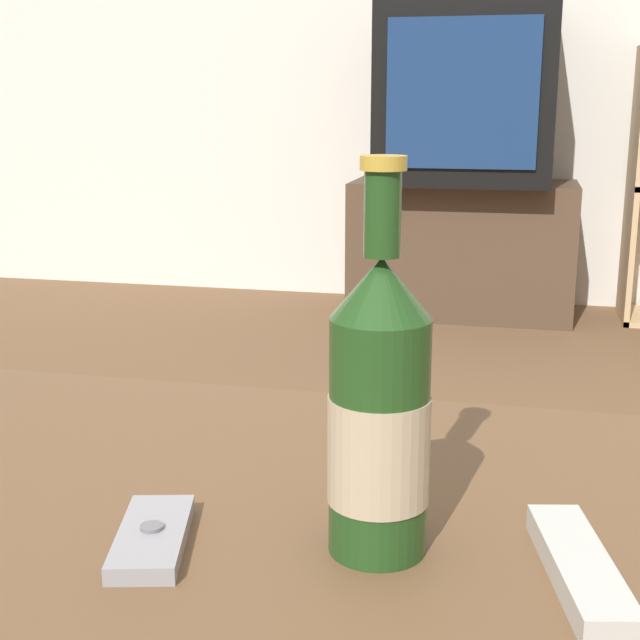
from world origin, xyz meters
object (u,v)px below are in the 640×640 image
at_px(television, 468,94).
at_px(beer_bottle, 379,414).
at_px(tv_stand, 462,249).
at_px(cell_phone, 156,537).
at_px(remote_control, 580,569).

distance_m(television, beer_bottle, 2.74).
height_order(tv_stand, beer_bottle, beer_bottle).
height_order(television, beer_bottle, television).
relative_size(tv_stand, television, 1.31).
relative_size(beer_bottle, cell_phone, 2.30).
relative_size(cell_phone, remote_control, 0.76).
xyz_separation_m(cell_phone, remote_control, (0.31, 0.02, 0.00)).
xyz_separation_m(tv_stand, remote_control, (0.27, -2.75, 0.22)).
bearing_deg(tv_stand, television, -90.00).
bearing_deg(cell_phone, remote_control, -10.66).
xyz_separation_m(television, beer_bottle, (0.12, -2.73, -0.24)).
bearing_deg(television, remote_control, -84.45).
distance_m(tv_stand, beer_bottle, 2.75).
xyz_separation_m(tv_stand, television, (0.00, -0.00, 0.56)).
xyz_separation_m(tv_stand, beer_bottle, (0.12, -2.73, 0.32)).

